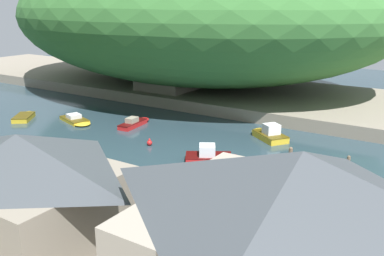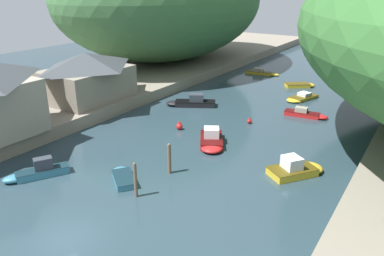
% 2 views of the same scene
% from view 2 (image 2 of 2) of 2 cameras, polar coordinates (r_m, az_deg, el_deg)
% --- Properties ---
extents(water_surface, '(130.00, 130.00, 0.00)m').
position_cam_2_polar(water_surface, '(47.64, 10.36, 2.58)').
color(water_surface, '#283D47').
rests_on(water_surface, ground).
extents(left_bank, '(22.00, 120.00, 1.46)m').
position_cam_2_polar(left_bank, '(60.84, -11.55, 7.30)').
color(left_bank, gray).
rests_on(left_bank, ground).
extents(hillside_left, '(31.55, 44.17, 21.39)m').
position_cam_2_polar(hillside_left, '(71.12, -4.17, 18.94)').
color(hillside_left, '#3D6B3D').
rests_on(hillside_left, left_bank).
extents(boathouse_shed, '(7.94, 10.67, 5.74)m').
position_cam_2_polar(boathouse_shed, '(47.78, -15.73, 7.73)').
color(boathouse_shed, gray).
rests_on(boathouse_shed, left_bank).
extents(boat_red_skiff, '(3.52, 5.09, 1.62)m').
position_cam_2_polar(boat_red_skiff, '(33.43, -22.61, -6.22)').
color(boat_red_skiff, teal).
rests_on(boat_red_skiff, water_surface).
extents(boat_far_right_bank, '(3.91, 3.45, 0.51)m').
position_cam_2_polar(boat_far_right_bank, '(31.20, -10.47, -7.30)').
color(boat_far_right_bank, teal).
rests_on(boat_far_right_bank, water_surface).
extents(boat_white_cruiser, '(4.65, 4.10, 0.58)m').
position_cam_2_polar(boat_white_cruiser, '(60.27, 16.26, 6.30)').
color(boat_white_cruiser, gold).
rests_on(boat_white_cruiser, water_surface).
extents(boat_navy_launch, '(6.09, 1.98, 0.99)m').
position_cam_2_polar(boat_navy_launch, '(67.22, 10.66, 8.29)').
color(boat_navy_launch, gold).
rests_on(boat_navy_launch, water_surface).
extents(boat_small_dinghy, '(4.39, 5.36, 1.58)m').
position_cam_2_polar(boat_small_dinghy, '(36.87, 2.98, -1.93)').
color(boat_small_dinghy, red).
rests_on(boat_small_dinghy, water_surface).
extents(boat_near_quay, '(3.55, 5.61, 0.88)m').
position_cam_2_polar(boat_near_quay, '(53.62, 16.32, 4.48)').
color(boat_near_quay, gold).
rests_on(boat_near_quay, water_surface).
extents(boat_yellow_tender, '(6.43, 4.73, 1.61)m').
position_cam_2_polar(boat_yellow_tender, '(48.67, -0.22, 3.94)').
color(boat_yellow_tender, black).
rests_on(boat_yellow_tender, water_surface).
extents(boat_mid_channel, '(5.18, 1.89, 1.09)m').
position_cam_2_polar(boat_mid_channel, '(46.74, 17.03, 2.06)').
color(boat_mid_channel, red).
rests_on(boat_mid_channel, water_surface).
extents(boat_open_rowboat, '(4.48, 5.10, 1.68)m').
position_cam_2_polar(boat_open_rowboat, '(32.57, 15.68, -6.00)').
color(boat_open_rowboat, gold).
rests_on(boat_open_rowboat, water_surface).
extents(mooring_post_nearest, '(0.26, 0.26, 2.84)m').
position_cam_2_polar(mooring_post_nearest, '(28.15, -8.62, -7.80)').
color(mooring_post_nearest, brown).
rests_on(mooring_post_nearest, water_surface).
extents(mooring_post_second, '(0.32, 0.32, 2.71)m').
position_cam_2_polar(mooring_post_second, '(31.23, -3.49, -4.63)').
color(mooring_post_second, brown).
rests_on(mooring_post_second, water_surface).
extents(channel_buoy_near, '(0.70, 0.70, 1.05)m').
position_cam_2_polar(channel_buoy_near, '(40.78, -1.92, 0.31)').
color(channel_buoy_near, red).
rests_on(channel_buoy_near, water_surface).
extents(channel_buoy_far, '(0.53, 0.53, 0.80)m').
position_cam_2_polar(channel_buoy_far, '(43.06, 8.73, 1.09)').
color(channel_buoy_far, red).
rests_on(channel_buoy_far, water_surface).
extents(person_on_quay, '(0.30, 0.42, 1.69)m').
position_cam_2_polar(person_on_quay, '(47.37, -12.83, 5.38)').
color(person_on_quay, '#282D3D').
rests_on(person_on_quay, left_bank).
extents(person_by_boathouse, '(0.25, 0.40, 1.69)m').
position_cam_2_polar(person_by_boathouse, '(44.84, -14.10, 4.38)').
color(person_by_boathouse, '#282D3D').
rests_on(person_by_boathouse, left_bank).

